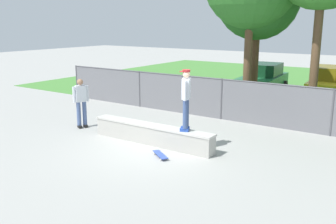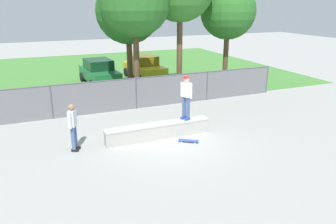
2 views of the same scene
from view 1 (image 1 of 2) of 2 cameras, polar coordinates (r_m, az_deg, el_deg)
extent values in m
plane|color=#9E9E99|center=(11.72, -2.51, -5.74)|extent=(80.00, 80.00, 0.00)
cube|color=#478438|center=(25.04, 18.56, 3.82)|extent=(28.69, 20.00, 0.02)
cube|color=#A8A59E|center=(12.26, -2.44, -3.47)|extent=(4.38, 0.45, 0.57)
cube|color=beige|center=(12.17, -2.45, -2.04)|extent=(4.42, 0.49, 0.06)
cube|color=#2647A5|center=(11.39, 2.44, -2.69)|extent=(0.28, 0.20, 0.10)
cube|color=#2647A5|center=(11.60, 2.60, -2.40)|extent=(0.28, 0.20, 0.10)
cylinder|color=#384C7A|center=(11.26, 2.61, -0.30)|extent=(0.15, 0.15, 0.88)
cylinder|color=#384C7A|center=(11.48, 2.77, -0.05)|extent=(0.15, 0.15, 0.88)
cube|color=silver|center=(11.22, 2.73, 3.50)|extent=(0.35, 0.44, 0.60)
cylinder|color=silver|center=(10.98, 2.54, 3.18)|extent=(0.10, 0.10, 0.58)
cylinder|color=silver|center=(11.47, 2.91, 3.61)|extent=(0.10, 0.10, 0.58)
sphere|color=beige|center=(11.16, 2.76, 5.68)|extent=(0.22, 0.22, 0.22)
cylinder|color=maroon|center=(11.14, 2.76, 6.19)|extent=(0.23, 0.23, 0.06)
cube|color=maroon|center=(11.17, 2.10, 6.08)|extent=(0.19, 0.23, 0.02)
cube|color=#334CB2|center=(11.12, -1.16, -6.36)|extent=(0.77, 0.61, 0.02)
cube|color=#B2B2B7|center=(11.36, -1.64, -6.02)|extent=(0.13, 0.15, 0.02)
cube|color=#B2B2B7|center=(10.88, -0.66, -6.90)|extent=(0.13, 0.15, 0.02)
cylinder|color=silver|center=(11.40, -1.23, -6.13)|extent=(0.06, 0.06, 0.05)
cylinder|color=silver|center=(11.35, -2.04, -6.23)|extent=(0.06, 0.06, 0.05)
cylinder|color=silver|center=(10.92, -0.24, -7.01)|extent=(0.06, 0.06, 0.05)
cylinder|color=silver|center=(10.87, -1.08, -7.12)|extent=(0.06, 0.06, 0.05)
cylinder|color=#4C4C51|center=(20.44, -13.48, 4.48)|extent=(0.07, 0.07, 1.65)
cylinder|color=#4C4C51|center=(17.60, -4.26, 3.44)|extent=(0.07, 0.07, 1.65)
cylinder|color=#4C4C51|center=(15.38, 7.99, 1.93)|extent=(0.07, 0.07, 1.65)
cylinder|color=#4C4C51|center=(14.08, 23.34, -0.09)|extent=(0.07, 0.07, 1.65)
cylinder|color=#4C4C51|center=(15.25, 8.09, 4.87)|extent=(16.69, 0.05, 0.05)
cube|color=slate|center=(15.38, 7.99, 1.93)|extent=(16.69, 0.01, 1.65)
cylinder|color=#513823|center=(17.21, 12.77, 6.05)|extent=(0.32, 0.32, 3.50)
cylinder|color=brown|center=(16.20, 11.76, 6.55)|extent=(0.32, 0.32, 4.00)
cylinder|color=brown|center=(15.49, 21.11, 6.95)|extent=(0.32, 0.32, 4.69)
cube|color=#1E6638|center=(21.32, 13.93, 4.38)|extent=(2.15, 4.34, 0.70)
cube|color=#10381E|center=(21.38, 14.14, 6.20)|extent=(1.77, 2.23, 0.64)
cylinder|color=black|center=(19.91, 15.33, 2.67)|extent=(0.27, 0.66, 0.64)
cylinder|color=black|center=(20.42, 10.44, 3.17)|extent=(0.27, 0.66, 0.64)
cylinder|color=black|center=(22.41, 17.02, 3.70)|extent=(0.27, 0.66, 0.64)
cylinder|color=black|center=(22.86, 12.62, 4.13)|extent=(0.27, 0.66, 0.64)
cube|color=gold|center=(20.87, 23.05, 3.52)|extent=(2.15, 4.34, 0.70)
cube|color=#776413|center=(20.93, 23.27, 5.39)|extent=(1.77, 2.23, 0.64)
cylinder|color=black|center=(19.77, 19.92, 2.27)|extent=(0.27, 0.66, 0.64)
cylinder|color=black|center=(22.31, 21.09, 3.35)|extent=(0.27, 0.66, 0.64)
cube|color=black|center=(14.55, -12.23, -2.04)|extent=(0.28, 0.21, 0.10)
cube|color=black|center=(14.49, -13.05, -2.15)|extent=(0.28, 0.21, 0.10)
cylinder|color=#475B89|center=(14.46, -12.36, -0.14)|extent=(0.15, 0.15, 0.88)
cylinder|color=#475B89|center=(14.40, -13.19, -0.24)|extent=(0.15, 0.15, 0.88)
cube|color=silver|center=(14.28, -12.92, 2.70)|extent=(0.36, 0.44, 0.60)
cylinder|color=silver|center=(14.36, -11.97, 2.72)|extent=(0.10, 0.10, 0.58)
cylinder|color=silver|center=(14.22, -13.88, 2.52)|extent=(0.10, 0.10, 0.58)
sphere|color=#9E7051|center=(14.21, -13.01, 4.41)|extent=(0.22, 0.22, 0.22)
camera|label=2|loc=(11.78, -68.80, 12.19)|focal=35.06mm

